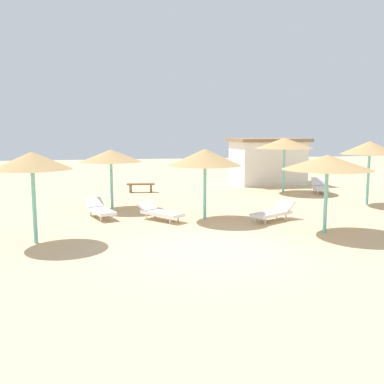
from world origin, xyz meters
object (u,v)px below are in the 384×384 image
object	(u,v)px
parasol_1	(327,163)
lounger_0	(100,209)
parasol_2	(285,143)
parasol_6	(32,161)
lounger_3	(159,212)
parasol_0	(111,156)
lounger_2	(319,187)
parasol_4	(370,148)
lounger_1	(274,212)
parasol_3	(205,157)
bench_0	(141,186)
beach_cabana	(267,161)

from	to	relation	value
parasol_1	lounger_0	xyz separation A→B (m)	(-7.15, 4.11, -1.98)
parasol_2	parasol_6	world-z (taller)	parasol_2
lounger_0	lounger_3	world-z (taller)	lounger_0
parasol_1	lounger_3	size ratio (longest dim) A/B	1.50
parasol_0	lounger_2	world-z (taller)	parasol_0
parasol_4	lounger_2	world-z (taller)	parasol_4
lounger_1	lounger_3	distance (m)	4.24
parasol_2	parasol_4	size ratio (longest dim) A/B	1.08
parasol_3	lounger_2	size ratio (longest dim) A/B	1.37
parasol_3	bench_0	distance (m)	8.21
lounger_1	lounger_2	world-z (taller)	lounger_2
lounger_0	lounger_1	world-z (taller)	lounger_1
parasol_2	lounger_3	bearing A→B (deg)	-141.77
lounger_1	beach_cabana	distance (m)	11.68
parasol_4	beach_cabana	world-z (taller)	parasol_4
parasol_6	lounger_3	size ratio (longest dim) A/B	1.42
parasol_0	parasol_3	distance (m)	4.52
parasol_4	bench_0	distance (m)	11.61
parasol_1	lounger_0	distance (m)	8.48
lounger_2	bench_0	bearing A→B (deg)	166.42
parasol_0	lounger_3	distance (m)	3.82
lounger_0	parasol_6	bearing A→B (deg)	-117.83
parasol_6	lounger_3	distance (m)	5.20
lounger_0	parasol_2	bearing A→B (deg)	27.14
parasol_0	lounger_3	size ratio (longest dim) A/B	1.37
parasol_1	parasol_2	world-z (taller)	parasol_2
lounger_0	parasol_1	bearing A→B (deg)	-29.88
parasol_3	lounger_3	bearing A→B (deg)	173.04
parasol_1	parasol_2	bearing A→B (deg)	74.22
lounger_2	bench_0	size ratio (longest dim) A/B	1.28
lounger_1	lounger_3	size ratio (longest dim) A/B	1.03
parasol_0	parasol_1	world-z (taller)	parasol_1
lounger_0	lounger_3	xyz separation A→B (m)	(2.17, -0.97, -0.01)
lounger_1	parasol_2	bearing A→B (deg)	63.64
parasol_3	parasol_6	xyz separation A→B (m)	(-5.70, -2.33, 0.10)
parasol_3	bench_0	bearing A→B (deg)	102.28
parasol_6	parasol_4	bearing A→B (deg)	16.28
parasol_1	bench_0	distance (m)	11.98
parasol_2	lounger_1	distance (m)	8.03
lounger_2	beach_cabana	bearing A→B (deg)	104.16
parasol_3	beach_cabana	world-z (taller)	beach_cabana
parasol_4	parasol_2	bearing A→B (deg)	114.44
lounger_2	lounger_3	xyz separation A→B (m)	(-9.35, -5.32, -0.01)
parasol_0	bench_0	xyz separation A→B (m)	(1.65, 4.75, -1.91)
parasol_2	beach_cabana	size ratio (longest dim) A/B	0.69
parasol_0	parasol_6	bearing A→B (deg)	-113.67
parasol_3	bench_0	world-z (taller)	parasol_3
parasol_1	bench_0	size ratio (longest dim) A/B	1.86
lounger_2	lounger_3	world-z (taller)	lounger_2
parasol_3	parasol_4	bearing A→B (deg)	11.75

